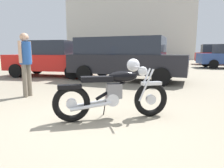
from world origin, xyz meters
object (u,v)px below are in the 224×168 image
(pale_sedan_back, at_px, (125,55))
(white_estate_far, at_px, (218,54))
(red_hatchback_near, at_px, (50,56))
(vintage_motorcycle, at_px, (115,91))
(silver_sedan_mid, at_px, (52,59))
(bystander, at_px, (26,58))
(dark_sedan_left, at_px, (125,57))

(pale_sedan_back, bearing_deg, white_estate_far, 42.12)
(red_hatchback_near, relative_size, pale_sedan_back, 1.08)
(vintage_motorcycle, bearing_deg, white_estate_far, 45.28)
(vintage_motorcycle, relative_size, white_estate_far, 0.48)
(silver_sedan_mid, bearing_deg, pale_sedan_back, -122.62)
(vintage_motorcycle, xyz_separation_m, white_estate_far, (5.55, 16.74, 0.43))
(red_hatchback_near, relative_size, white_estate_far, 1.07)
(silver_sedan_mid, relative_size, white_estate_far, 1.08)
(white_estate_far, bearing_deg, silver_sedan_mid, -128.59)
(bystander, distance_m, red_hatchback_near, 11.36)
(vintage_motorcycle, relative_size, bystander, 1.15)
(vintage_motorcycle, height_order, bystander, bystander)
(dark_sedan_left, relative_size, red_hatchback_near, 1.15)
(vintage_motorcycle, distance_m, white_estate_far, 17.64)
(silver_sedan_mid, bearing_deg, bystander, 109.23)
(silver_sedan_mid, xyz_separation_m, red_hatchback_near, (-3.62, 5.87, 0.00))
(silver_sedan_mid, distance_m, dark_sedan_left, 3.66)
(bystander, bearing_deg, white_estate_far, -115.94)
(bystander, bearing_deg, red_hatchback_near, -60.33)
(white_estate_far, bearing_deg, red_hatchback_near, -155.40)
(silver_sedan_mid, relative_size, pale_sedan_back, 1.09)
(bystander, xyz_separation_m, pale_sedan_back, (1.03, 8.84, -0.10))
(bystander, height_order, red_hatchback_near, red_hatchback_near)
(pale_sedan_back, distance_m, white_estate_far, 9.84)
(vintage_motorcycle, xyz_separation_m, silver_sedan_mid, (-4.34, 5.35, 0.34))
(vintage_motorcycle, bearing_deg, bystander, 129.89)
(vintage_motorcycle, distance_m, silver_sedan_mid, 6.90)
(dark_sedan_left, bearing_deg, red_hatchback_near, 146.01)
(dark_sedan_left, relative_size, pale_sedan_back, 1.25)
(bystander, xyz_separation_m, red_hatchback_near, (-5.29, 10.05, -0.18))
(red_hatchback_near, distance_m, white_estate_far, 14.59)
(dark_sedan_left, height_order, pale_sedan_back, pale_sedan_back)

